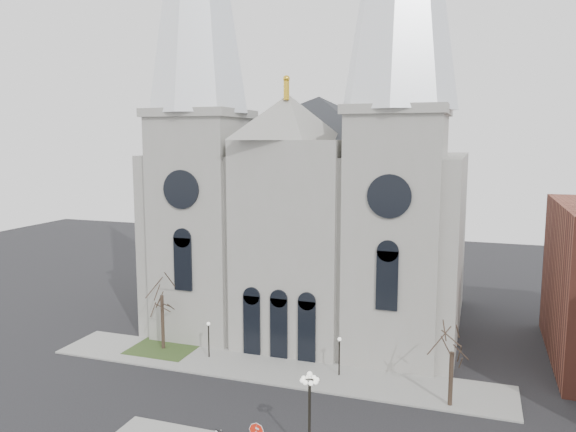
% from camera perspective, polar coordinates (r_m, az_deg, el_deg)
% --- Properties ---
extents(ground, '(160.00, 160.00, 0.00)m').
position_cam_1_polar(ground, '(40.81, -7.77, -20.94)').
color(ground, black).
rests_on(ground, ground).
extents(sidewalk_far, '(40.00, 6.00, 0.14)m').
position_cam_1_polar(sidewalk_far, '(49.84, -1.90, -15.23)').
color(sidewalk_far, gray).
rests_on(sidewalk_far, ground).
extents(grass_patch, '(6.00, 5.00, 0.18)m').
position_cam_1_polar(grass_patch, '(55.23, -12.54, -13.03)').
color(grass_patch, '#2C461E').
rests_on(grass_patch, ground).
extents(cathedral, '(33.00, 26.66, 54.00)m').
position_cam_1_polar(cathedral, '(57.10, 2.26, 6.72)').
color(cathedral, gray).
rests_on(cathedral, ground).
extents(tree_left, '(3.20, 3.20, 7.50)m').
position_cam_1_polar(tree_left, '(53.54, -12.71, -7.53)').
color(tree_left, black).
rests_on(tree_left, ground).
extents(tree_right, '(3.20, 3.20, 6.00)m').
position_cam_1_polar(tree_right, '(43.59, 16.33, -12.80)').
color(tree_right, black).
rests_on(tree_right, ground).
extents(ped_lamp_left, '(0.32, 0.32, 3.26)m').
position_cam_1_polar(ped_lamp_left, '(51.73, -8.07, -11.74)').
color(ped_lamp_left, black).
rests_on(ped_lamp_left, sidewalk_far).
extents(ped_lamp_right, '(0.32, 0.32, 3.26)m').
position_cam_1_polar(ped_lamp_right, '(47.80, 5.24, -13.37)').
color(ped_lamp_right, black).
rests_on(ped_lamp_right, sidewalk_far).
extents(globe_lamp, '(1.52, 1.52, 5.56)m').
position_cam_1_polar(globe_lamp, '(35.96, 2.20, -18.53)').
color(globe_lamp, black).
rests_on(globe_lamp, sidewalk_near).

